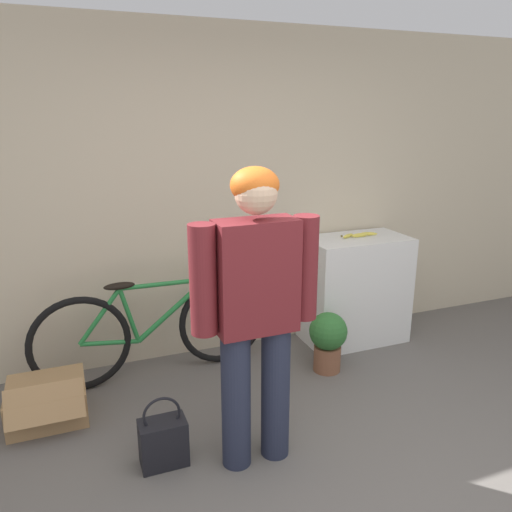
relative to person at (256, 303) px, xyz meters
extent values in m
cube|color=beige|center=(0.26, 1.48, 0.33)|extent=(8.00, 0.06, 2.60)
cube|color=white|center=(0.81, 1.44, -0.62)|extent=(0.08, 0.01, 0.12)
cube|color=white|center=(1.38, 1.18, -0.51)|extent=(0.87, 0.50, 0.93)
cylinder|color=#23283D|center=(-0.12, 0.00, -0.56)|extent=(0.16, 0.16, 0.81)
cylinder|color=#23283D|center=(0.12, 0.00, -0.56)|extent=(0.16, 0.16, 0.81)
cube|color=maroon|center=(0.00, 0.00, 0.15)|extent=(0.44, 0.21, 0.61)
cylinder|color=maroon|center=(-0.29, 0.00, 0.16)|extent=(0.14, 0.14, 0.58)
cylinder|color=maroon|center=(0.29, 0.00, 0.16)|extent=(0.14, 0.14, 0.58)
sphere|color=#DBB28E|center=(0.00, 0.00, 0.59)|extent=(0.22, 0.22, 0.22)
ellipsoid|color=orange|center=(0.00, 0.02, 0.63)|extent=(0.25, 0.23, 0.19)
torus|color=black|center=(-0.90, 1.15, -0.61)|extent=(0.72, 0.08, 0.72)
torus|color=black|center=(0.18, 1.19, -0.61)|extent=(0.72, 0.08, 0.72)
cylinder|color=#237A38|center=(-0.69, 1.15, -0.64)|extent=(0.42, 0.05, 0.09)
cylinder|color=#237A38|center=(-0.75, 1.15, -0.42)|extent=(0.33, 0.05, 0.40)
cylinder|color=#237A38|center=(-0.54, 1.16, -0.45)|extent=(0.14, 0.04, 0.44)
cylinder|color=#237A38|center=(-0.22, 1.17, -0.46)|extent=(0.57, 0.06, 0.45)
cylinder|color=#237A38|center=(-0.27, 1.17, -0.24)|extent=(0.65, 0.06, 0.05)
cylinder|color=#237A38|center=(0.12, 1.19, -0.43)|extent=(0.16, 0.04, 0.37)
cylinder|color=#237A38|center=(0.07, 1.19, -0.22)|extent=(0.07, 0.04, 0.08)
cylinder|color=#237A38|center=(0.09, 1.19, -0.19)|extent=(0.04, 0.46, 0.02)
ellipsoid|color=black|center=(-0.59, 1.16, -0.21)|extent=(0.22, 0.09, 0.05)
ellipsoid|color=#EAD64C|center=(1.40, 1.19, -0.02)|extent=(0.16, 0.03, 0.03)
ellipsoid|color=#EAD64C|center=(1.30, 1.20, -0.02)|extent=(0.14, 0.09, 0.03)
ellipsoid|color=#EAD64C|center=(1.51, 1.20, -0.02)|extent=(0.14, 0.09, 0.03)
sphere|color=brown|center=(1.25, 1.22, -0.02)|extent=(0.02, 0.02, 0.02)
cube|color=black|center=(-0.51, 0.14, -0.83)|extent=(0.27, 0.16, 0.28)
torus|color=black|center=(-0.51, 0.14, -0.65)|extent=(0.21, 0.02, 0.21)
cube|color=#A87F51|center=(-1.14, 0.87, -0.85)|extent=(0.49, 0.45, 0.24)
cube|color=#A87F51|center=(-1.14, 0.65, -0.74)|extent=(0.46, 0.16, 0.20)
cylinder|color=brown|center=(0.89, 0.76, -0.87)|extent=(0.21, 0.21, 0.20)
sphere|color=#2D6B2D|center=(0.89, 0.76, -0.64)|extent=(0.29, 0.29, 0.29)
camera|label=1|loc=(-0.90, -2.31, 0.98)|focal=35.00mm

